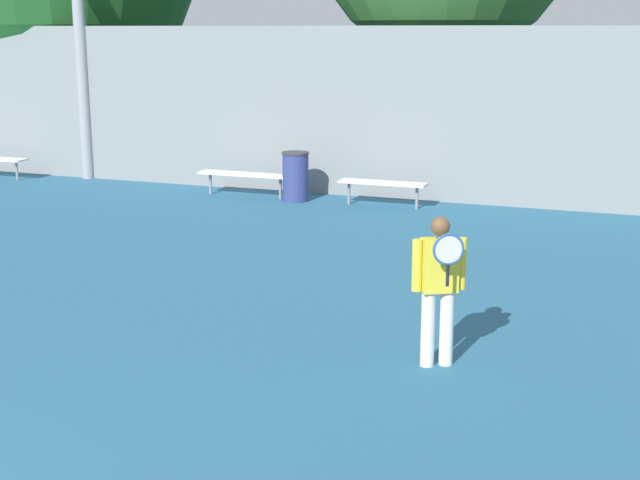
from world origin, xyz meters
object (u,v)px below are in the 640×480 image
(tennis_player, at_px, (439,283))
(trash_bin, at_px, (296,176))
(bench_by_gate, at_px, (245,175))
(bench_courtside_near, at_px, (383,184))

(tennis_player, bearing_deg, trash_bin, 91.27)
(trash_bin, bearing_deg, bench_by_gate, 177.32)
(bench_by_gate, height_order, trash_bin, trash_bin)
(tennis_player, bearing_deg, bench_by_gate, 96.83)
(trash_bin, bearing_deg, bench_courtside_near, 1.71)
(bench_by_gate, relative_size, trash_bin, 2.01)
(tennis_player, xyz_separation_m, bench_by_gate, (-5.84, 7.77, -0.43))
(bench_courtside_near, bearing_deg, trash_bin, -178.29)
(bench_courtside_near, distance_m, bench_by_gate, 2.92)
(bench_by_gate, xyz_separation_m, trash_bin, (1.14, -0.05, 0.05))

